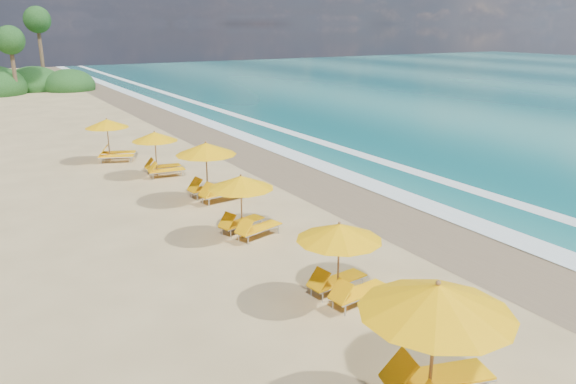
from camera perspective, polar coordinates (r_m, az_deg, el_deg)
name	(u,v)px	position (r m, az deg, el deg)	size (l,w,h in m)	color
ground	(288,227)	(18.33, 0.00, -3.59)	(160.00, 160.00, 0.00)	tan
wet_sand	(383,207)	(20.53, 9.68, -1.56)	(4.00, 160.00, 0.01)	olive
surf_foam	(437,196)	(22.30, 15.02, -0.37)	(4.00, 160.00, 0.01)	white
station_1	(444,342)	(9.72, 15.67, -14.54)	(3.20, 3.10, 2.56)	olive
station_2	(343,256)	(13.27, 5.69, -6.54)	(2.38, 2.25, 2.05)	olive
station_3	(245,201)	(17.24, -4.40, -0.95)	(2.57, 2.50, 2.05)	olive
station_4	(211,167)	(20.96, -7.89, 2.54)	(2.66, 2.51, 2.29)	olive
station_5	(159,151)	(24.89, -13.03, 4.15)	(2.31, 2.17, 2.01)	olive
station_6	(112,137)	(28.26, -17.59, 5.38)	(2.72, 2.68, 2.10)	olive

